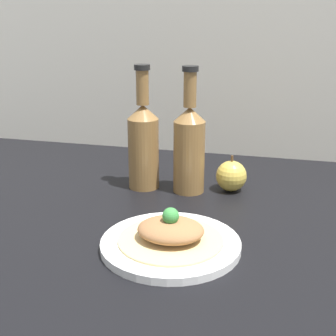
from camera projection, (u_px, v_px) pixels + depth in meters
ground_plane at (154, 234)px, 93.99cm from camera, size 180.00×110.00×4.00cm
wall_backsplash at (205, 13)px, 129.79cm from camera, size 180.00×3.00×80.00cm
plate at (171, 243)px, 83.83cm from camera, size 25.22×25.22×1.75cm
plated_food at (171, 231)px, 83.09cm from camera, size 18.90×18.90×6.35cm
cider_bottle_left at (143, 142)px, 110.00cm from camera, size 7.30×7.30×29.20cm
cider_bottle_right at (189, 146)px, 107.42cm from camera, size 7.30×7.30×29.20cm
apple at (231, 176)px, 110.10cm from camera, size 7.25×7.25×8.63cm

